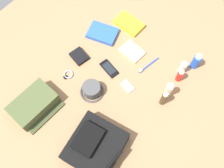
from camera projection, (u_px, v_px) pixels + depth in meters
The scene contains 17 objects.
ground_plane at pixel (112, 87), 1.66m from camera, with size 2.64×2.02×0.02m, color #956D4A.
backpack at pixel (95, 146), 1.44m from camera, with size 0.35×0.33×0.13m.
toiletry_pouch at pixel (34, 105), 1.56m from camera, with size 0.28×0.22×0.09m.
bucket_hat at pixel (92, 90), 1.60m from camera, with size 0.15×0.15×0.08m.
deodorant_spray at pixel (196, 61), 1.66m from camera, with size 0.05×0.05×0.13m.
toothpaste_tube at pixel (183, 67), 1.65m from camera, with size 0.04×0.04×0.11m.
sunscreen_spray at pixel (180, 76), 1.63m from camera, with size 0.04×0.04×0.10m.
lotion_bottle at pixel (168, 90), 1.56m from camera, with size 0.04×0.04×0.15m.
cologne_bottle at pixel (164, 99), 1.55m from camera, with size 0.04×0.04×0.14m.
paperback_novel at pixel (129, 24), 1.83m from camera, with size 0.13×0.20×0.03m.
travel_guidebook at pixel (103, 33), 1.80m from camera, with size 0.19×0.23×0.03m.
cell_phone at pixel (109, 69), 1.70m from camera, with size 0.08×0.14×0.01m.
media_player at pixel (127, 86), 1.65m from camera, with size 0.07×0.09×0.01m.
wristwatch at pixel (68, 75), 1.68m from camera, with size 0.07×0.06×0.01m.
toothbrush at pixel (148, 66), 1.70m from camera, with size 0.17×0.04×0.02m.
wallet at pixel (79, 56), 1.73m from camera, with size 0.09×0.11×0.02m, color black.
notepad at pixel (132, 52), 1.75m from camera, with size 0.11×0.15×0.02m, color beige.
Camera 1 is at (0.50, 0.42, 1.52)m, focal length 41.81 mm.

